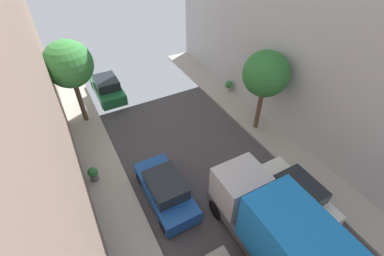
{
  "coord_description": "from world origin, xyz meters",
  "views": [
    {
      "loc": [
        -5.42,
        -0.19,
        11.48
      ],
      "look_at": [
        0.79,
        11.21,
        0.5
      ],
      "focal_mm": 25.22,
      "sensor_mm": 36.0,
      "label": 1
    }
  ],
  "objects_px": {
    "street_tree_2": "(69,65)",
    "potted_plant_1": "(229,85)",
    "parked_car_left_4": "(107,88)",
    "street_tree_1": "(266,74)",
    "parked_car_left_3": "(166,190)",
    "potted_plant_0": "(93,174)",
    "parked_car_right_3": "(296,194)",
    "delivery_truck": "(281,235)"
  },
  "relations": [
    {
      "from": "street_tree_2",
      "to": "potted_plant_1",
      "type": "bearing_deg",
      "value": -8.78
    },
    {
      "from": "parked_car_left_4",
      "to": "street_tree_1",
      "type": "xyz_separation_m",
      "value": [
        7.42,
        -8.41,
        3.27
      ]
    },
    {
      "from": "parked_car_left_3",
      "to": "potted_plant_1",
      "type": "distance_m",
      "value": 10.67
    },
    {
      "from": "parked_car_left_3",
      "to": "potted_plant_0",
      "type": "height_order",
      "value": "parked_car_left_3"
    },
    {
      "from": "parked_car_right_3",
      "to": "street_tree_2",
      "type": "xyz_separation_m",
      "value": [
        -7.57,
        11.51,
        3.48
      ]
    },
    {
      "from": "parked_car_left_4",
      "to": "parked_car_right_3",
      "type": "height_order",
      "value": "same"
    },
    {
      "from": "parked_car_left_4",
      "to": "street_tree_1",
      "type": "relative_size",
      "value": 0.81
    },
    {
      "from": "parked_car_left_3",
      "to": "potted_plant_0",
      "type": "distance_m",
      "value": 4.03
    },
    {
      "from": "street_tree_1",
      "to": "parked_car_right_3",
      "type": "bearing_deg",
      "value": -110.39
    },
    {
      "from": "parked_car_left_4",
      "to": "street_tree_1",
      "type": "bearing_deg",
      "value": -48.57
    },
    {
      "from": "parked_car_right_3",
      "to": "potted_plant_1",
      "type": "xyz_separation_m",
      "value": [
        2.91,
        9.89,
        -0.09
      ]
    },
    {
      "from": "parked_car_right_3",
      "to": "street_tree_2",
      "type": "distance_m",
      "value": 14.21
    },
    {
      "from": "parked_car_left_4",
      "to": "delivery_truck",
      "type": "bearing_deg",
      "value": -80.06
    },
    {
      "from": "street_tree_1",
      "to": "parked_car_left_3",
      "type": "bearing_deg",
      "value": -163.28
    },
    {
      "from": "parked_car_right_3",
      "to": "parked_car_left_3",
      "type": "bearing_deg",
      "value": 149.32
    },
    {
      "from": "delivery_truck",
      "to": "parked_car_right_3",
      "type": "bearing_deg",
      "value": 30.16
    },
    {
      "from": "parked_car_right_3",
      "to": "potted_plant_1",
      "type": "relative_size",
      "value": 4.94
    },
    {
      "from": "street_tree_2",
      "to": "potted_plant_0",
      "type": "height_order",
      "value": "street_tree_2"
    },
    {
      "from": "potted_plant_0",
      "to": "parked_car_left_3",
      "type": "bearing_deg",
      "value": -44.68
    },
    {
      "from": "parked_car_left_3",
      "to": "potted_plant_0",
      "type": "xyz_separation_m",
      "value": [
        -2.86,
        2.83,
        -0.12
      ]
    },
    {
      "from": "delivery_truck",
      "to": "potted_plant_1",
      "type": "relative_size",
      "value": 7.76
    },
    {
      "from": "parked_car_left_3",
      "to": "street_tree_2",
      "type": "height_order",
      "value": "street_tree_2"
    },
    {
      "from": "street_tree_1",
      "to": "street_tree_2",
      "type": "relative_size",
      "value": 0.95
    },
    {
      "from": "parked_car_left_4",
      "to": "delivery_truck",
      "type": "xyz_separation_m",
      "value": [
        2.7,
        -15.41,
        1.07
      ]
    },
    {
      "from": "street_tree_1",
      "to": "potted_plant_1",
      "type": "height_order",
      "value": "street_tree_1"
    },
    {
      "from": "street_tree_2",
      "to": "potted_plant_0",
      "type": "relative_size",
      "value": 6.61
    },
    {
      "from": "street_tree_1",
      "to": "street_tree_2",
      "type": "xyz_separation_m",
      "value": [
        -9.59,
        6.08,
        0.21
      ]
    },
    {
      "from": "street_tree_1",
      "to": "potted_plant_0",
      "type": "distance_m",
      "value": 10.85
    },
    {
      "from": "street_tree_1",
      "to": "delivery_truck",
      "type": "bearing_deg",
      "value": -123.98
    },
    {
      "from": "parked_car_left_3",
      "to": "potted_plant_1",
      "type": "xyz_separation_m",
      "value": [
        8.31,
        6.69,
        -0.09
      ]
    },
    {
      "from": "parked_car_right_3",
      "to": "street_tree_1",
      "type": "xyz_separation_m",
      "value": [
        2.02,
        5.43,
        3.27
      ]
    },
    {
      "from": "delivery_truck",
      "to": "parked_car_left_4",
      "type": "bearing_deg",
      "value": 99.94
    },
    {
      "from": "parked_car_left_4",
      "to": "parked_car_right_3",
      "type": "distance_m",
      "value": 14.85
    },
    {
      "from": "parked_car_left_4",
      "to": "potted_plant_0",
      "type": "relative_size",
      "value": 5.05
    },
    {
      "from": "parked_car_left_3",
      "to": "street_tree_1",
      "type": "bearing_deg",
      "value": 16.72
    },
    {
      "from": "delivery_truck",
      "to": "street_tree_1",
      "type": "xyz_separation_m",
      "value": [
        4.72,
        7.0,
        2.2
      ]
    },
    {
      "from": "potted_plant_0",
      "to": "potted_plant_1",
      "type": "bearing_deg",
      "value": 19.02
    },
    {
      "from": "potted_plant_0",
      "to": "delivery_truck",
      "type": "bearing_deg",
      "value": -53.81
    },
    {
      "from": "potted_plant_0",
      "to": "parked_car_right_3",
      "type": "bearing_deg",
      "value": -36.14
    },
    {
      "from": "parked_car_left_4",
      "to": "potted_plant_1",
      "type": "bearing_deg",
      "value": -25.4
    },
    {
      "from": "delivery_truck",
      "to": "potted_plant_1",
      "type": "height_order",
      "value": "delivery_truck"
    },
    {
      "from": "street_tree_2",
      "to": "potted_plant_1",
      "type": "height_order",
      "value": "street_tree_2"
    }
  ]
}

